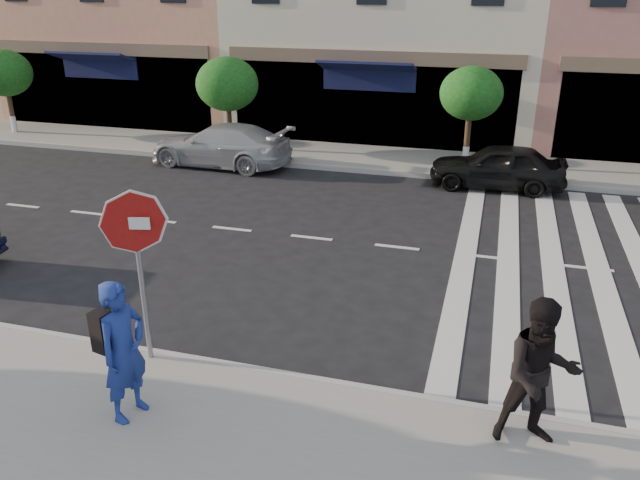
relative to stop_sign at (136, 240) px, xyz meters
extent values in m
plane|color=black|center=(0.88, 1.67, -2.10)|extent=(120.00, 120.00, 0.00)
cube|color=gray|center=(0.88, -2.08, -2.03)|extent=(60.00, 4.50, 0.15)
cube|color=gray|center=(0.88, 12.67, -2.03)|extent=(60.00, 3.00, 0.15)
cylinder|color=#473323|center=(-13.12, 12.47, -1.13)|extent=(0.18, 0.18, 1.65)
cylinder|color=silver|center=(-13.12, 12.47, -1.65)|extent=(0.20, 0.20, 0.60)
ellipsoid|color=#134212|center=(-13.12, 12.47, 0.25)|extent=(2.00, 2.00, 1.70)
cylinder|color=#473323|center=(-4.12, 12.47, -1.15)|extent=(0.18, 0.18, 1.60)
cylinder|color=silver|center=(-4.12, 12.47, -1.65)|extent=(0.20, 0.20, 0.60)
ellipsoid|color=#134212|center=(-4.12, 12.47, 0.22)|extent=(2.10, 2.10, 1.79)
cylinder|color=#473323|center=(3.88, 12.47, -1.10)|extent=(0.18, 0.18, 1.71)
cylinder|color=silver|center=(3.88, 12.47, -1.65)|extent=(0.20, 0.20, 0.60)
ellipsoid|color=#134212|center=(3.88, 12.47, 0.28)|extent=(1.90, 1.90, 1.62)
cylinder|color=gray|center=(0.00, 0.02, -0.73)|extent=(0.09, 0.09, 2.45)
cylinder|color=white|center=(0.00, 0.01, 0.27)|extent=(0.93, 0.24, 0.96)
cylinder|color=#9E1411|center=(0.00, -0.01, 0.27)|extent=(0.87, 0.24, 0.89)
cube|color=white|center=(0.00, -0.04, 0.27)|extent=(0.49, 0.14, 0.18)
imported|color=navy|center=(0.47, -1.27, -0.98)|extent=(0.61, 0.80, 1.95)
imported|color=black|center=(5.58, -0.33, -0.97)|extent=(1.11, 0.95, 1.97)
imported|color=#AAABAF|center=(-3.70, 10.77, -1.43)|extent=(4.71, 2.17, 1.33)
imported|color=black|center=(4.87, 10.77, -1.46)|extent=(3.79, 1.59, 1.28)
camera|label=1|loc=(4.78, -7.12, 3.40)|focal=35.00mm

